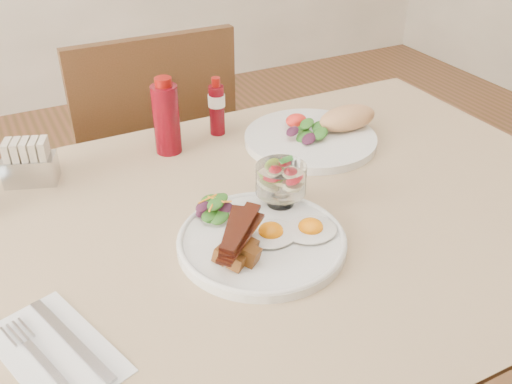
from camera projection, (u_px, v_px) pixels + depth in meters
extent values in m
cylinder|color=#53301A|center=(375.00, 215.00, 1.72)|extent=(0.06, 0.06, 0.71)
cube|color=#53301A|center=(257.00, 230.00, 1.02)|extent=(1.30, 0.85, 0.04)
cube|color=tan|center=(257.00, 220.00, 1.01)|extent=(1.33, 0.88, 0.00)
cylinder|color=#53301A|center=(112.00, 284.00, 1.65)|extent=(0.04, 0.04, 0.45)
cylinder|color=#53301A|center=(225.00, 250.00, 1.79)|extent=(0.04, 0.04, 0.45)
cylinder|color=#53301A|center=(84.00, 221.00, 1.92)|extent=(0.04, 0.04, 0.45)
cylinder|color=#53301A|center=(184.00, 195.00, 2.06)|extent=(0.04, 0.04, 0.45)
cube|color=#53301A|center=(144.00, 171.00, 1.73)|extent=(0.42, 0.42, 0.03)
cube|color=#53301A|center=(159.00, 126.00, 1.45)|extent=(0.42, 0.03, 0.46)
cylinder|color=silver|center=(262.00, 242.00, 0.94)|extent=(0.28, 0.28, 0.02)
ellipsoid|color=silver|center=(310.00, 230.00, 0.95)|extent=(0.11, 0.11, 0.01)
ellipsoid|color=orange|center=(311.00, 227.00, 0.95)|extent=(0.04, 0.04, 0.03)
ellipsoid|color=silver|center=(271.00, 234.00, 0.94)|extent=(0.11, 0.11, 0.01)
ellipsoid|color=orange|center=(271.00, 231.00, 0.94)|extent=(0.04, 0.04, 0.03)
cube|color=brown|center=(231.00, 251.00, 0.89)|extent=(0.03, 0.03, 0.02)
cube|color=brown|center=(247.00, 248.00, 0.89)|extent=(0.03, 0.03, 0.03)
cube|color=brown|center=(237.00, 262.00, 0.87)|extent=(0.03, 0.03, 0.02)
cube|color=brown|center=(241.00, 240.00, 0.91)|extent=(0.03, 0.03, 0.02)
cube|color=brown|center=(250.00, 256.00, 0.88)|extent=(0.03, 0.03, 0.03)
cube|color=brown|center=(222.00, 255.00, 0.88)|extent=(0.03, 0.03, 0.02)
cube|color=brown|center=(240.00, 238.00, 0.89)|extent=(0.03, 0.03, 0.02)
cube|color=brown|center=(237.00, 245.00, 0.87)|extent=(0.03, 0.03, 0.02)
cube|color=#46190B|center=(235.00, 239.00, 0.88)|extent=(0.10, 0.10, 0.01)
cube|color=#46190B|center=(242.00, 236.00, 0.87)|extent=(0.11, 0.09, 0.01)
cube|color=#46190B|center=(233.00, 230.00, 0.88)|extent=(0.09, 0.11, 0.01)
cube|color=#46190B|center=(241.00, 227.00, 0.87)|extent=(0.10, 0.10, 0.01)
ellipsoid|color=#1B5316|center=(214.00, 216.00, 0.98)|extent=(0.04, 0.03, 0.01)
ellipsoid|color=#1B5316|center=(223.00, 210.00, 0.99)|extent=(0.04, 0.03, 0.01)
ellipsoid|color=#391227|center=(204.00, 211.00, 0.99)|extent=(0.03, 0.03, 0.01)
ellipsoid|color=#1B5316|center=(220.00, 217.00, 0.97)|extent=(0.04, 0.03, 0.01)
ellipsoid|color=#1B5316|center=(210.00, 215.00, 0.96)|extent=(0.04, 0.03, 0.01)
ellipsoid|color=#391227|center=(225.00, 208.00, 0.98)|extent=(0.03, 0.03, 0.01)
ellipsoid|color=#1B5316|center=(209.00, 201.00, 0.99)|extent=(0.04, 0.03, 0.01)
ellipsoid|color=#1B5316|center=(218.00, 199.00, 0.99)|extent=(0.03, 0.03, 0.01)
ellipsoid|color=#391227|center=(203.00, 207.00, 0.96)|extent=(0.03, 0.02, 0.01)
ellipsoid|color=#1B5316|center=(216.00, 204.00, 0.96)|extent=(0.04, 0.03, 0.01)
ellipsoid|color=#1B5316|center=(221.00, 199.00, 0.97)|extent=(0.03, 0.03, 0.01)
cylinder|color=orange|center=(216.00, 199.00, 0.97)|extent=(0.02, 0.04, 0.01)
cylinder|color=orange|center=(208.00, 199.00, 0.97)|extent=(0.04, 0.01, 0.01)
cylinder|color=orange|center=(221.00, 202.00, 0.96)|extent=(0.03, 0.02, 0.01)
cylinder|color=orange|center=(212.00, 205.00, 0.96)|extent=(0.03, 0.03, 0.01)
cylinder|color=white|center=(280.00, 200.00, 1.02)|extent=(0.05, 0.05, 0.01)
cylinder|color=white|center=(281.00, 195.00, 1.02)|extent=(0.02, 0.02, 0.02)
cylinder|color=white|center=(281.00, 179.00, 1.00)|extent=(0.09, 0.09, 0.05)
cylinder|color=#FFF5B4|center=(273.00, 182.00, 1.01)|extent=(0.02, 0.02, 0.01)
cylinder|color=#FFF5B4|center=(289.00, 183.00, 1.00)|extent=(0.02, 0.02, 0.01)
cylinder|color=#FFF5B4|center=(281.00, 175.00, 1.01)|extent=(0.02, 0.02, 0.01)
cylinder|color=#97CB3E|center=(275.00, 169.00, 1.00)|extent=(0.04, 0.04, 0.01)
cone|color=red|center=(289.00, 173.00, 0.98)|extent=(0.02, 0.02, 0.03)
cone|color=red|center=(273.00, 169.00, 0.98)|extent=(0.02, 0.02, 0.03)
cone|color=red|center=(283.00, 162.00, 1.00)|extent=(0.02, 0.02, 0.03)
ellipsoid|color=#327A2C|center=(284.00, 161.00, 0.98)|extent=(0.02, 0.01, 0.00)
ellipsoid|color=#327A2C|center=(288.00, 159.00, 0.98)|extent=(0.02, 0.01, 0.00)
cylinder|color=silver|center=(310.00, 139.00, 1.26)|extent=(0.29, 0.29, 0.02)
ellipsoid|color=#1B5316|center=(304.00, 137.00, 1.23)|extent=(0.05, 0.05, 0.01)
ellipsoid|color=#1B5316|center=(303.00, 128.00, 1.26)|extent=(0.05, 0.04, 0.01)
ellipsoid|color=#391227|center=(309.00, 139.00, 1.21)|extent=(0.05, 0.04, 0.01)
ellipsoid|color=#1B5316|center=(320.00, 134.00, 1.22)|extent=(0.05, 0.04, 0.01)
ellipsoid|color=#1B5316|center=(318.00, 126.00, 1.25)|extent=(0.04, 0.04, 0.01)
ellipsoid|color=#391227|center=(292.00, 131.00, 1.22)|extent=(0.04, 0.03, 0.01)
ellipsoid|color=#1B5316|center=(307.00, 124.00, 1.24)|extent=(0.05, 0.04, 0.01)
ellipsoid|color=red|center=(296.00, 123.00, 1.27)|extent=(0.05, 0.04, 0.03)
ellipsoid|color=tan|center=(348.00, 117.00, 1.27)|extent=(0.16, 0.12, 0.06)
cylinder|color=#5F050F|center=(166.00, 120.00, 1.19)|extent=(0.07, 0.07, 0.15)
cylinder|color=maroon|center=(163.00, 82.00, 1.14)|extent=(0.05, 0.05, 0.02)
cylinder|color=#5F050F|center=(217.00, 110.00, 1.27)|extent=(0.04, 0.04, 0.11)
cylinder|color=white|center=(216.00, 100.00, 1.26)|extent=(0.05, 0.05, 0.03)
cylinder|color=maroon|center=(216.00, 82.00, 1.24)|extent=(0.02, 0.02, 0.02)
cube|color=#B5B5BA|center=(31.00, 170.00, 1.10)|extent=(0.11, 0.08, 0.05)
cube|color=beige|center=(9.00, 156.00, 1.08)|extent=(0.03, 0.05, 0.06)
cube|color=beige|center=(18.00, 155.00, 1.09)|extent=(0.03, 0.05, 0.06)
cube|color=beige|center=(27.00, 155.00, 1.09)|extent=(0.03, 0.05, 0.06)
cube|color=beige|center=(36.00, 154.00, 1.09)|extent=(0.03, 0.05, 0.06)
cube|color=beige|center=(45.00, 154.00, 1.09)|extent=(0.03, 0.05, 0.06)
cube|color=white|center=(56.00, 351.00, 0.75)|extent=(0.18, 0.24, 0.00)
cube|color=#B5B5BA|center=(71.00, 339.00, 0.76)|extent=(0.08, 0.19, 0.00)
cube|color=#B5B5BA|center=(52.00, 371.00, 0.72)|extent=(0.05, 0.13, 0.00)
cube|color=#B5B5BA|center=(9.00, 337.00, 0.77)|extent=(0.02, 0.05, 0.00)
cube|color=#B5B5BA|center=(15.00, 334.00, 0.77)|extent=(0.02, 0.05, 0.00)
cube|color=#B5B5BA|center=(21.00, 330.00, 0.78)|extent=(0.02, 0.05, 0.00)
cube|color=#B5B5BA|center=(26.00, 327.00, 0.78)|extent=(0.02, 0.05, 0.00)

